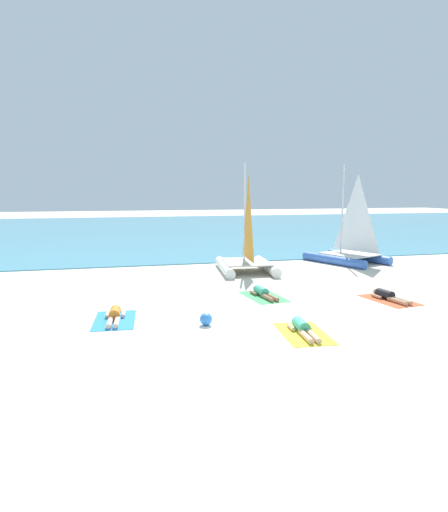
% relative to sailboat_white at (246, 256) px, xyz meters
% --- Properties ---
extents(ground_plane, '(120.00, 120.00, 0.00)m').
position_rel_sailboat_white_xyz_m(ground_plane, '(-1.78, 2.37, -0.71)').
color(ground_plane, beige).
extents(ocean_water, '(120.00, 40.00, 0.05)m').
position_rel_sailboat_white_xyz_m(ocean_water, '(-1.78, 22.47, -0.69)').
color(ocean_water, '#4C9EB7').
rests_on(ocean_water, ground).
extents(sailboat_white, '(2.73, 3.90, 4.78)m').
position_rel_sailboat_white_xyz_m(sailboat_white, '(0.00, 0.00, 0.00)').
color(sailboat_white, white).
rests_on(sailboat_white, ground).
extents(sailboat_blue, '(3.57, 4.32, 4.83)m').
position_rel_sailboat_white_xyz_m(sailboat_blue, '(5.60, 1.08, 0.01)').
color(sailboat_blue, blue).
rests_on(sailboat_blue, ground).
extents(towel_leftmost, '(1.25, 1.98, 0.01)m').
position_rel_sailboat_white_xyz_m(towel_leftmost, '(-5.69, -6.27, -0.71)').
color(towel_leftmost, '#338CD8').
rests_on(towel_leftmost, ground).
extents(sunbather_leftmost, '(0.57, 1.57, 0.30)m').
position_rel_sailboat_white_xyz_m(sunbather_leftmost, '(-5.68, -6.21, -0.58)').
color(sunbather_leftmost, orange).
rests_on(sunbather_leftmost, towel_leftmost).
extents(towel_center_left, '(1.27, 1.99, 0.01)m').
position_rel_sailboat_white_xyz_m(towel_center_left, '(-1.10, -8.60, -0.71)').
color(towel_center_left, yellow).
rests_on(towel_center_left, ground).
extents(sunbather_center_left, '(0.58, 1.57, 0.30)m').
position_rel_sailboat_white_xyz_m(sunbather_center_left, '(-1.09, -8.53, -0.58)').
color(sunbather_center_left, '#3FB28C').
rests_on(sunbather_center_left, towel_center_left).
extents(towel_center_right, '(1.30, 2.01, 0.01)m').
position_rel_sailboat_white_xyz_m(towel_center_right, '(-0.79, -4.67, -0.71)').
color(towel_center_right, '#4CB266').
rests_on(towel_center_right, ground).
extents(sunbather_center_right, '(0.59, 1.57, 0.30)m').
position_rel_sailboat_white_xyz_m(sunbather_center_right, '(-0.80, -4.60, -0.58)').
color(sunbather_center_right, '#3FB28C').
rests_on(sunbather_center_right, towel_center_right).
extents(towel_rightmost, '(1.36, 2.04, 0.01)m').
position_rel_sailboat_white_xyz_m(towel_rightmost, '(3.04, -6.10, -0.71)').
color(towel_rightmost, '#EA5933').
rests_on(towel_rightmost, ground).
extents(sunbather_rightmost, '(0.63, 1.57, 0.30)m').
position_rel_sailboat_white_xyz_m(sunbather_rightmost, '(3.03, -6.03, -0.58)').
color(sunbather_rightmost, black).
rests_on(sunbather_rightmost, towel_rightmost).
extents(beach_ball, '(0.34, 0.34, 0.34)m').
position_rel_sailboat_white_xyz_m(beach_ball, '(-3.33, -7.33, -0.54)').
color(beach_ball, '#337FE5').
rests_on(beach_ball, ground).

